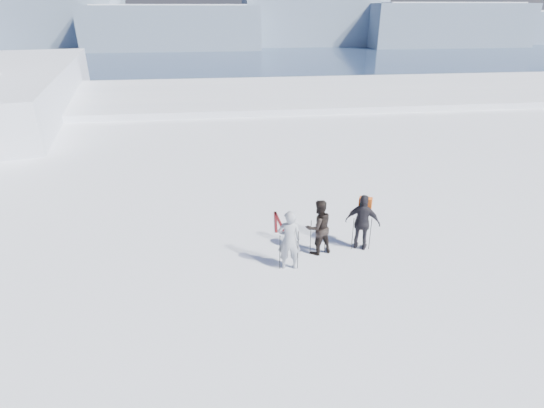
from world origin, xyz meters
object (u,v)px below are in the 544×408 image
(skier_dark, at_px, (319,227))
(skier_pack, at_px, (363,222))
(skis_loose, at_px, (278,222))
(skier_grey, at_px, (289,240))

(skier_dark, distance_m, skier_pack, 1.51)
(skier_dark, relative_size, skis_loose, 1.12)
(skier_pack, relative_size, skis_loose, 1.15)
(skier_grey, relative_size, skier_pack, 1.01)
(skier_grey, bearing_deg, skis_loose, -86.77)
(skier_grey, relative_size, skier_dark, 1.04)
(skier_grey, bearing_deg, skier_pack, -156.95)
(skier_dark, height_order, skier_pack, skier_pack)
(skier_dark, bearing_deg, skier_pack, 166.64)
(skier_grey, distance_m, skis_loose, 3.27)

